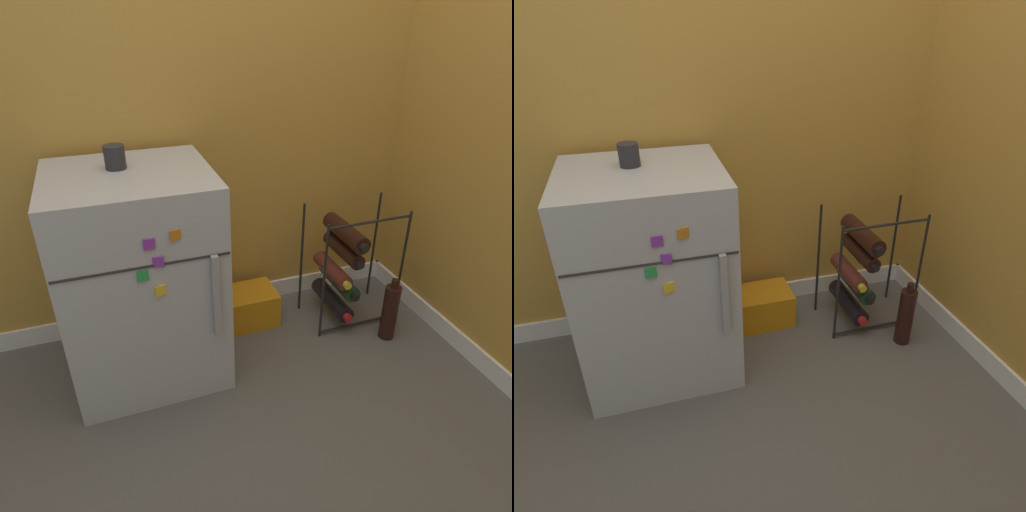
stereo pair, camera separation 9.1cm
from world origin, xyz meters
The scene contains 7 objects.
ground_plane centered at (0.00, 0.00, 0.00)m, with size 14.00×14.00×0.00m, color #56544F.
wall_back centered at (0.00, 0.58, 1.24)m, with size 6.68×0.07×2.50m.
mini_fridge centered at (-0.45, 0.25, 0.42)m, with size 0.57×0.55×0.84m.
wine_rack centered at (0.44, 0.27, 0.28)m, with size 0.41×0.31×0.57m.
soda_box centered at (0.03, 0.38, 0.08)m, with size 0.25×0.19×0.17m.
fridge_top_cup centered at (-0.48, 0.30, 0.88)m, with size 0.07×0.07×0.08m.
loose_bottle_floor centered at (0.59, 0.06, 0.14)m, with size 0.07×0.07×0.31m.
Camera 2 is at (-0.45, -1.33, 1.35)m, focal length 32.00 mm.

